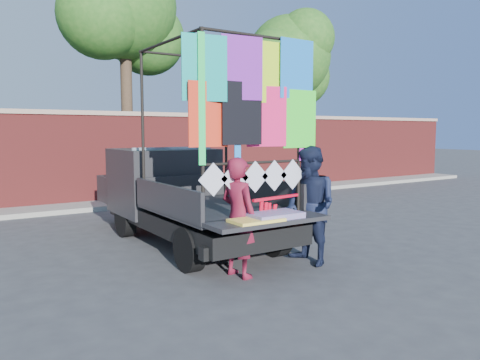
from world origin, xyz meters
TOP-DOWN VIEW (x-y plane):
  - ground at (0.00, 0.00)m, footprint 90.00×90.00m
  - brick_wall at (0.00, 7.00)m, footprint 30.00×0.45m
  - curb at (0.00, 6.30)m, footprint 30.00×1.20m
  - tree_mid at (1.02, 8.12)m, footprint 4.20×3.30m
  - tree_right at (7.52, 8.12)m, footprint 4.20×3.30m
  - pickup_truck at (-0.31, 1.93)m, footprint 2.15×5.40m
  - woman at (-0.61, -0.77)m, footprint 0.53×0.69m
  - man at (0.64, -0.85)m, footprint 0.70×0.90m
  - streamer_bundle at (-0.09, -0.82)m, footprint 0.92×0.19m

SIDE VIEW (x-z plane):
  - ground at x=0.00m, z-range 0.00..0.00m
  - curb at x=0.00m, z-range 0.00..0.12m
  - woman at x=-0.61m, z-range 0.00..1.69m
  - pickup_truck at x=-0.31m, z-range -0.84..2.56m
  - streamer_bundle at x=-0.09m, z-range 0.58..1.22m
  - man at x=0.64m, z-range 0.00..1.83m
  - brick_wall at x=0.00m, z-range 0.02..2.63m
  - tree_right at x=7.52m, z-range 1.44..8.06m
  - tree_mid at x=1.02m, z-range 1.83..9.56m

